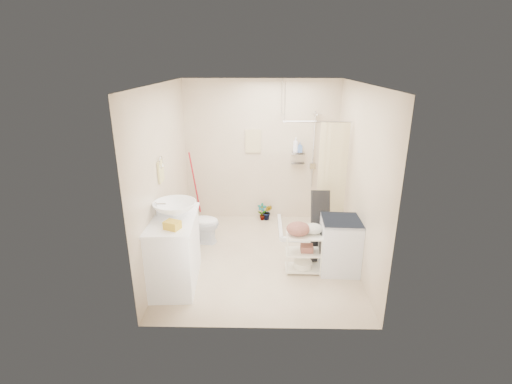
% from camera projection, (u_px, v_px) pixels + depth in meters
% --- Properties ---
extents(floor, '(3.20, 3.20, 0.00)m').
position_uv_depth(floor, '(260.00, 258.00, 5.76)').
color(floor, beige).
rests_on(floor, ground).
extents(ceiling, '(2.80, 3.20, 0.04)m').
position_uv_depth(ceiling, '(261.00, 84.00, 4.88)').
color(ceiling, silver).
rests_on(ceiling, ground).
extents(wall_back, '(2.80, 0.04, 2.60)m').
position_uv_depth(wall_back, '(261.00, 152.00, 6.82)').
color(wall_back, beige).
rests_on(wall_back, ground).
extents(wall_front, '(2.80, 0.04, 2.60)m').
position_uv_depth(wall_front, '(260.00, 225.00, 3.81)').
color(wall_front, beige).
rests_on(wall_front, ground).
extents(wall_left, '(0.04, 3.20, 2.60)m').
position_uv_depth(wall_left, '(164.00, 177.00, 5.34)').
color(wall_left, beige).
rests_on(wall_left, ground).
extents(wall_right, '(0.04, 3.20, 2.60)m').
position_uv_depth(wall_right, '(359.00, 178.00, 5.29)').
color(wall_right, beige).
rests_on(wall_right, ground).
extents(vanity, '(0.67, 1.12, 0.96)m').
position_uv_depth(vanity, '(174.00, 251.00, 4.97)').
color(vanity, white).
rests_on(vanity, ground).
extents(sink, '(0.66, 0.66, 0.20)m').
position_uv_depth(sink, '(175.00, 209.00, 4.84)').
color(sink, white).
rests_on(sink, vanity).
extents(counter_basket, '(0.22, 0.20, 0.10)m').
position_uv_depth(counter_basket, '(172.00, 225.00, 4.48)').
color(counter_basket, gold).
rests_on(counter_basket, vanity).
extents(floor_basket, '(0.32, 0.28, 0.14)m').
position_uv_depth(floor_basket, '(181.00, 295.00, 4.73)').
color(floor_basket, yellow).
rests_on(floor_basket, ground).
extents(toilet, '(0.72, 0.45, 0.71)m').
position_uv_depth(toilet, '(198.00, 222.00, 6.15)').
color(toilet, white).
rests_on(toilet, ground).
extents(mop, '(0.16, 0.16, 1.34)m').
position_uv_depth(mop, '(193.00, 186.00, 6.92)').
color(mop, '#B41120').
rests_on(mop, ground).
extents(potted_plant_a, '(0.18, 0.12, 0.33)m').
position_uv_depth(potted_plant_a, '(262.00, 212.00, 7.06)').
color(potted_plant_a, brown).
rests_on(potted_plant_a, ground).
extents(potted_plant_b, '(0.18, 0.15, 0.31)m').
position_uv_depth(potted_plant_b, '(268.00, 212.00, 7.07)').
color(potted_plant_b, brown).
rests_on(potted_plant_b, ground).
extents(hanging_towel, '(0.28, 0.03, 0.42)m').
position_uv_depth(hanging_towel, '(253.00, 141.00, 6.74)').
color(hanging_towel, '#CCBF8D').
rests_on(hanging_towel, wall_back).
extents(towel_ring, '(0.04, 0.22, 0.34)m').
position_uv_depth(towel_ring, '(161.00, 170.00, 5.09)').
color(towel_ring, '#E1D581').
rests_on(towel_ring, wall_left).
extents(tp_holder, '(0.08, 0.12, 0.14)m').
position_uv_depth(tp_holder, '(171.00, 213.00, 5.58)').
color(tp_holder, white).
rests_on(tp_holder, wall_left).
extents(shower, '(1.10, 1.10, 2.10)m').
position_uv_depth(shower, '(310.00, 174.00, 6.37)').
color(shower, white).
rests_on(shower, ground).
extents(shampoo_bottle_a, '(0.12, 0.12, 0.26)m').
position_uv_depth(shampoo_bottle_a, '(296.00, 145.00, 6.69)').
color(shampoo_bottle_a, white).
rests_on(shampoo_bottle_a, shower).
extents(shampoo_bottle_b, '(0.09, 0.09, 0.17)m').
position_uv_depth(shampoo_bottle_b, '(300.00, 147.00, 6.71)').
color(shampoo_bottle_b, '#4F71AF').
rests_on(shampoo_bottle_b, shower).
extents(washing_machine, '(0.56, 0.58, 0.79)m').
position_uv_depth(washing_machine, '(340.00, 245.00, 5.31)').
color(washing_machine, silver).
rests_on(washing_machine, ground).
extents(laundry_rack, '(0.51, 0.31, 0.70)m').
position_uv_depth(laundry_rack, '(304.00, 249.00, 5.28)').
color(laundry_rack, silver).
rests_on(laundry_rack, ground).
extents(ironing_board, '(0.33, 0.21, 1.11)m').
position_uv_depth(ironing_board, '(320.00, 226.00, 5.54)').
color(ironing_board, black).
rests_on(ironing_board, ground).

